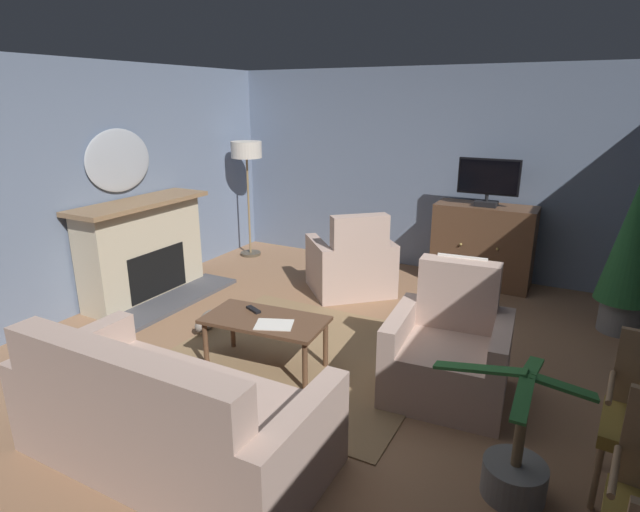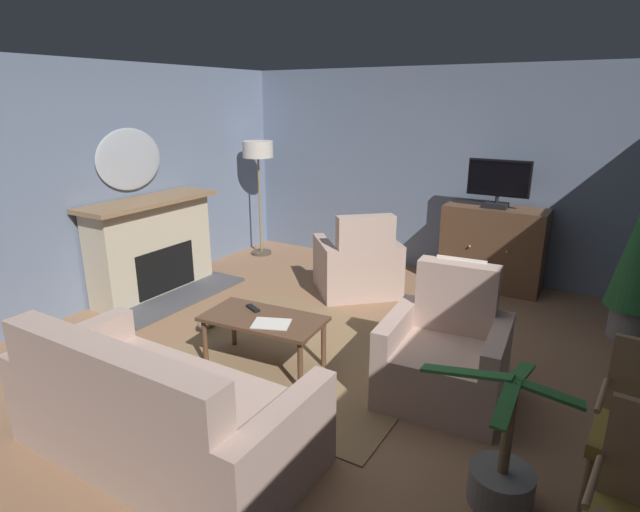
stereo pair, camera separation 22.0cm
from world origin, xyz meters
TOP-DOWN VIEW (x-y plane):
  - ground_plane at (0.00, 0.00)m, footprint 6.27×6.84m
  - wall_back at (0.00, 3.17)m, footprint 6.27×0.10m
  - wall_left at (-2.88, 0.00)m, footprint 0.10×6.84m
  - rug_central at (-0.24, 0.17)m, footprint 2.24×2.08m
  - fireplace at (-2.55, 0.58)m, footprint 0.89×1.69m
  - wall_mirror_oval at (-2.80, 0.58)m, footprint 0.06×0.89m
  - tv_cabinet at (0.78, 2.82)m, footprint 1.17×0.53m
  - television at (0.78, 2.77)m, footprint 0.70×0.20m
  - coffee_table at (-0.41, -0.17)m, footprint 1.06×0.61m
  - tv_remote at (-0.59, -0.08)m, footprint 0.18×0.12m
  - folded_newspaper at (-0.27, -0.24)m, footprint 0.36×0.32m
  - sofa_floral at (-0.29, -1.43)m, footprint 1.98×0.95m
  - armchair_near_window at (1.04, 0.19)m, footprint 0.94×0.90m
  - armchair_beside_cabinet at (-0.52, 1.81)m, footprint 1.22×1.21m
  - potted_plant_leafy_by_curtain at (1.67, -0.72)m, footprint 0.87×0.73m
  - cat at (-1.37, 0.21)m, footprint 0.27×0.64m
  - floor_lamp at (-2.46, 2.48)m, footprint 0.43×0.43m

SIDE VIEW (x-z plane):
  - ground_plane at x=0.00m, z-range -0.04..0.00m
  - rug_central at x=-0.24m, z-range 0.00..0.01m
  - cat at x=-1.37m, z-range -0.01..0.17m
  - potted_plant_leafy_by_curtain at x=1.67m, z-range -0.23..0.58m
  - sofa_floral at x=-0.29m, z-range -0.15..0.76m
  - armchair_beside_cabinet at x=-0.52m, z-range -0.17..0.82m
  - armchair_near_window at x=1.04m, z-range -0.18..0.84m
  - coffee_table at x=-0.41m, z-range 0.18..0.64m
  - folded_newspaper at x=-0.27m, z-range 0.46..0.47m
  - tv_remote at x=-0.59m, z-range 0.46..0.48m
  - tv_cabinet at x=0.78m, z-range -0.02..0.97m
  - fireplace at x=-2.55m, z-range -0.03..1.11m
  - television at x=0.78m, z-range 1.01..1.57m
  - wall_back at x=0.00m, z-range 0.00..2.60m
  - wall_left at x=-2.88m, z-range 0.00..2.60m
  - floor_lamp at x=-2.46m, z-range 0.57..2.22m
  - wall_mirror_oval at x=-2.80m, z-range 1.21..1.90m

